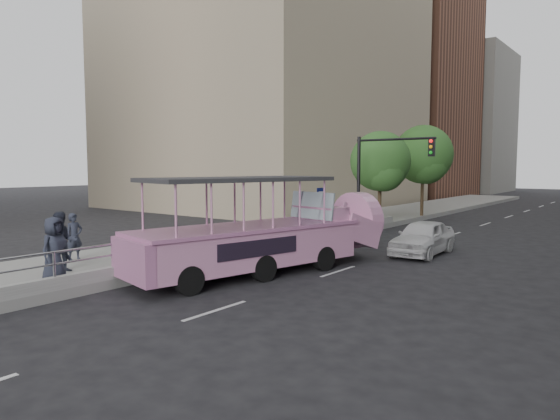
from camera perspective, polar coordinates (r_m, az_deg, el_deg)
The scene contains 15 objects.
ground at distance 15.07m, azimuth -4.66°, elevation -9.04°, with size 160.00×160.00×0.00m, color black.
sidewalk at distance 26.24m, azimuth 0.76°, elevation -2.67°, with size 5.50×80.00×0.30m, color gray.
kerb_wall at distance 18.50m, azimuth -7.66°, elevation -4.92°, with size 0.24×30.00×0.36m, color #AFAFA9.
guardrail at distance 18.40m, azimuth -7.68°, elevation -2.88°, with size 0.07×22.00×0.71m.
duck_boat at distance 17.32m, azimuth -1.08°, elevation -3.05°, with size 4.49×10.21×3.30m.
car at distance 21.54m, azimuth 15.99°, elevation -3.02°, with size 1.70×4.22×1.44m, color silver.
pedestrian_near at distance 19.30m, azimuth -22.45°, elevation -2.83°, with size 0.62×0.41×1.70m, color #242836.
pedestrian_mid at distance 17.28m, azimuth -23.65°, elevation -3.36°, with size 0.94×0.73×1.93m, color #242836.
pedestrian_far at distance 15.76m, azimuth -24.37°, elevation -4.17°, with size 0.94×0.61×1.92m, color #242836.
parking_sign at distance 23.40m, azimuth 4.65°, elevation 0.15°, with size 0.08×0.60×2.66m.
traffic_signal at distance 26.01m, azimuth 11.30°, elevation 4.57°, with size 4.20×0.32×5.20m.
street_tree_near at distance 29.79m, azimuth 11.49°, elevation 5.22°, with size 3.52×3.52×5.72m.
street_tree_far at distance 35.20m, azimuth 16.14°, elevation 5.87°, with size 3.97×3.97×6.45m.
midrise_brick at distance 65.73m, azimuth 12.51°, elevation 13.06°, with size 18.00×16.00×26.00m, color brown.
midrise_stone_b at distance 79.39m, azimuth 18.78°, elevation 9.32°, with size 16.00×14.00×20.00m, color slate.
Camera 1 is at (9.86, -10.80, 3.65)m, focal length 32.00 mm.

